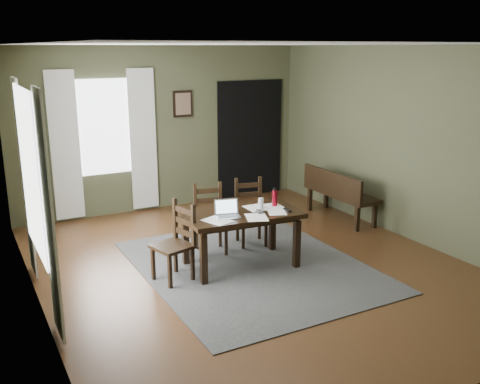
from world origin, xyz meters
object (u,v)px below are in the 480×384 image
chair_back_left (210,219)px  bench (338,191)px  chair_back_right (251,213)px  laptop (227,212)px  dining_table (241,218)px  chair_end (176,243)px  water_bottle (275,198)px

chair_back_left → bench: (2.38, 0.30, 0.02)m
chair_back_right → laptop: size_ratio=2.67×
dining_table → chair_back_left: size_ratio=1.61×
chair_end → chair_back_left: bearing=114.8°
dining_table → bench: size_ratio=1.05×
chair_end → chair_back_right: (1.37, 0.64, -0.01)m
chair_back_left → bench: size_ratio=0.65×
bench → laptop: (-2.49, -1.03, 0.30)m
dining_table → laptop: 0.29m
chair_back_left → chair_back_right: 0.63m
laptop → water_bottle: (0.73, 0.10, 0.06)m
dining_table → chair_back_left: chair_back_left is taller
chair_back_left → dining_table: bearing=-66.6°
chair_back_right → water_bottle: bearing=-77.3°
bench → water_bottle: 2.03m
chair_back_left → laptop: size_ratio=2.69×
dining_table → chair_back_right: size_ratio=1.62×
bench → dining_table: bearing=112.5°
chair_end → chair_back_right: size_ratio=1.02×
dining_table → water_bottle: 0.53m
chair_back_left → water_bottle: 0.95m
chair_back_left → bench: 2.40m
chair_end → water_bottle: bearing=74.5°
dining_table → water_bottle: water_bottle is taller
water_bottle → chair_end: bearing=179.9°
chair_back_left → laptop: chair_back_left is taller
chair_back_right → dining_table: bearing=-113.9°
chair_back_right → water_bottle: 0.75m
water_bottle → dining_table: bearing=-179.7°
laptop → chair_end: bearing=-174.1°
dining_table → bench: bearing=26.9°
dining_table → chair_end: bearing=-175.9°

